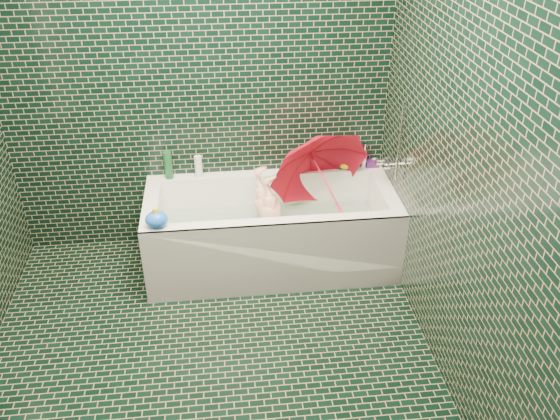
{
  "coord_description": "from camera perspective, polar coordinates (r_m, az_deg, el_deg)",
  "views": [
    {
      "loc": [
        0.13,
        -2.4,
        2.57
      ],
      "look_at": [
        0.49,
        0.82,
        0.55
      ],
      "focal_mm": 38.0,
      "sensor_mm": 36.0,
      "label": 1
    }
  ],
  "objects": [
    {
      "name": "soap_bottle_b",
      "position": [
        4.38,
        8.91,
        4.0
      ],
      "size": [
        0.1,
        0.1,
        0.2
      ],
      "primitive_type": "imported",
      "rotation": [
        0.0,
        0.0,
        -0.05
      ],
      "color": "#571D6E",
      "rests_on": "bathtub"
    },
    {
      "name": "bottle_right_tall",
      "position": [
        4.31,
        5.92,
        5.27
      ],
      "size": [
        0.06,
        0.06,
        0.21
      ],
      "primitive_type": "cylinder",
      "rotation": [
        0.0,
        0.0,
        0.01
      ],
      "color": "#144924",
      "rests_on": "bathtub"
    },
    {
      "name": "bottle_right_pump",
      "position": [
        4.35,
        8.06,
        5.25
      ],
      "size": [
        0.06,
        0.06,
        0.19
      ],
      "primitive_type": "cylinder",
      "rotation": [
        0.0,
        0.0,
        -0.34
      ],
      "color": "silver",
      "rests_on": "bathtub"
    },
    {
      "name": "bathtub",
      "position": [
        4.16,
        -0.83,
        -2.71
      ],
      "size": [
        1.7,
        0.75,
        0.55
      ],
      "color": "white",
      "rests_on": "floor"
    },
    {
      "name": "bottle_left_short",
      "position": [
        4.22,
        -7.85,
        4.16
      ],
      "size": [
        0.06,
        0.06,
        0.16
      ],
      "primitive_type": "cylinder",
      "rotation": [
        0.0,
        0.0,
        -0.15
      ],
      "color": "white",
      "rests_on": "bathtub"
    },
    {
      "name": "bath_toy",
      "position": [
        3.7,
        -11.81,
        -0.88
      ],
      "size": [
        0.16,
        0.15,
        0.14
      ],
      "rotation": [
        0.0,
        0.0,
        0.27
      ],
      "color": "blue",
      "rests_on": "bathtub"
    },
    {
      "name": "water",
      "position": [
        4.12,
        -0.86,
        -1.56
      ],
      "size": [
        1.48,
        0.53,
        0.0
      ],
      "primitive_type": "cube",
      "color": "silver",
      "rests_on": "bathtub"
    },
    {
      "name": "wall_right",
      "position": [
        2.98,
        17.57,
        4.0
      ],
      "size": [
        0.0,
        2.8,
        2.8
      ],
      "primitive_type": "plane",
      "rotation": [
        1.57,
        0.0,
        -1.57
      ],
      "color": "black",
      "rests_on": "floor"
    },
    {
      "name": "faucet",
      "position": [
        4.02,
        10.75,
        4.74
      ],
      "size": [
        0.18,
        0.19,
        0.55
      ],
      "color": "silver",
      "rests_on": "wall_right"
    },
    {
      "name": "soap_bottle_a",
      "position": [
        4.41,
        9.1,
        4.17
      ],
      "size": [
        0.12,
        0.12,
        0.26
      ],
      "primitive_type": "imported",
      "rotation": [
        0.0,
        0.0,
        -0.18
      ],
      "color": "white",
      "rests_on": "bathtub"
    },
    {
      "name": "rubber_duck",
      "position": [
        4.32,
        6.41,
        4.38
      ],
      "size": [
        0.11,
        0.08,
        0.09
      ],
      "rotation": [
        0.0,
        0.0,
        -0.17
      ],
      "color": "yellow",
      "rests_on": "bathtub"
    },
    {
      "name": "wall_back",
      "position": [
        4.03,
        -8.06,
        12.4
      ],
      "size": [
        2.8,
        0.0,
        2.8
      ],
      "primitive_type": "plane",
      "rotation": [
        1.57,
        0.0,
        0.0
      ],
      "color": "black",
      "rests_on": "floor"
    },
    {
      "name": "bath_mat",
      "position": [
        4.2,
        -0.85,
        -3.2
      ],
      "size": [
        1.35,
        0.47,
        0.01
      ],
      "primitive_type": "cube",
      "color": "green",
      "rests_on": "bathtub"
    },
    {
      "name": "floor",
      "position": [
        3.52,
        -6.68,
        -15.34
      ],
      "size": [
        2.8,
        2.8,
        0.0
      ],
      "primitive_type": "plane",
      "color": "black",
      "rests_on": "ground"
    },
    {
      "name": "bottle_left_tall",
      "position": [
        4.23,
        -10.71,
        4.26
      ],
      "size": [
        0.07,
        0.07,
        0.2
      ],
      "primitive_type": "cylinder",
      "rotation": [
        0.0,
        0.0,
        0.23
      ],
      "color": "#144924",
      "rests_on": "bathtub"
    },
    {
      "name": "soap_bottle_c",
      "position": [
        4.35,
        6.84,
        3.93
      ],
      "size": [
        0.14,
        0.14,
        0.15
      ],
      "primitive_type": "imported",
      "rotation": [
        0.0,
        0.0,
        -0.2
      ],
      "color": "#144924",
      "rests_on": "bathtub"
    },
    {
      "name": "child",
      "position": [
        4.15,
        -0.68,
        -1.19
      ],
      "size": [
        0.87,
        0.53,
        0.31
      ],
      "primitive_type": "imported",
      "rotation": [
        -1.42,
        0.0,
        -1.27
      ],
      "color": "#F1B097",
      "rests_on": "bathtub"
    },
    {
      "name": "umbrella",
      "position": [
        4.03,
        4.43,
        2.68
      ],
      "size": [
        1.03,
        0.92,
        1.08
      ],
      "primitive_type": "imported",
      "rotation": [
        0.48,
        -0.51,
        0.05
      ],
      "color": "red",
      "rests_on": "bathtub"
    }
  ]
}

